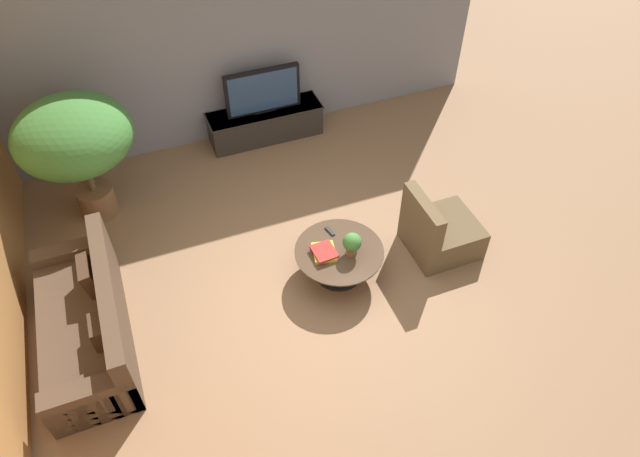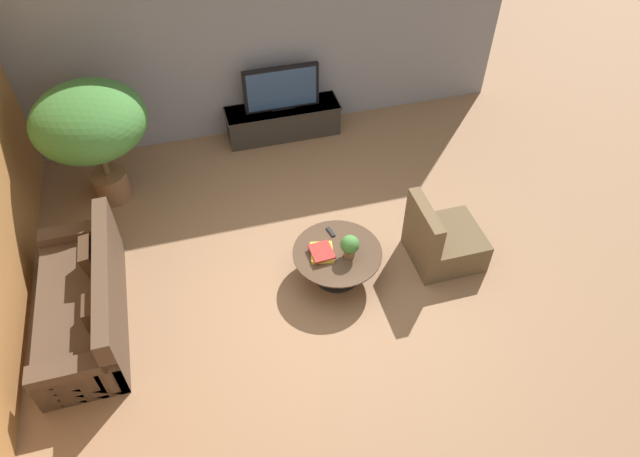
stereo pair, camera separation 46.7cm
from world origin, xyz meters
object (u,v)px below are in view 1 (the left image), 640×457
object	(u,v)px
television	(263,91)
potted_plant_tabletop	(352,243)
couch_by_wall	(88,323)
armchair_wicker	(439,232)
coffee_table	(339,257)
potted_palm_tall	(74,139)
media_console	(265,123)

from	to	relation	value
television	potted_plant_tabletop	bearing A→B (deg)	-88.08
television	couch_by_wall	distance (m)	3.96
couch_by_wall	armchair_wicker	world-z (taller)	armchair_wicker
armchair_wicker	television	bearing A→B (deg)	23.31
television	coffee_table	bearing A→B (deg)	-90.32
potted_plant_tabletop	television	bearing A→B (deg)	91.92
armchair_wicker	potted_palm_tall	size ratio (longest dim) A/B	0.52
coffee_table	armchair_wicker	world-z (taller)	armchair_wicker
armchair_wicker	potted_plant_tabletop	distance (m)	1.20
coffee_table	potted_plant_tabletop	xyz separation A→B (m)	(0.11, -0.08, 0.28)
television	potted_palm_tall	bearing A→B (deg)	-163.06
media_console	armchair_wicker	distance (m)	3.19
media_console	potted_palm_tall	distance (m)	2.78
television	potted_palm_tall	xyz separation A→B (m)	(-2.51, -0.76, 0.38)
television	potted_palm_tall	world-z (taller)	potted_palm_tall
television	armchair_wicker	size ratio (longest dim) A/B	1.27
couch_by_wall	armchair_wicker	size ratio (longest dim) A/B	2.37
coffee_table	potted_plant_tabletop	size ratio (longest dim) A/B	3.55
coffee_table	potted_plant_tabletop	world-z (taller)	potted_plant_tabletop
potted_plant_tabletop	coffee_table	bearing A→B (deg)	143.81
media_console	potted_palm_tall	world-z (taller)	potted_palm_tall
media_console	armchair_wicker	world-z (taller)	armchair_wicker
potted_palm_tall	potted_plant_tabletop	world-z (taller)	potted_palm_tall
potted_palm_tall	potted_plant_tabletop	xyz separation A→B (m)	(2.61, -2.19, -0.61)
media_console	coffee_table	size ratio (longest dim) A/B	1.65
television	armchair_wicker	xyz separation A→B (m)	(1.26, -2.93, -0.52)
television	potted_plant_tabletop	distance (m)	2.97
television	couch_by_wall	xyz separation A→B (m)	(-2.79, -2.77, -0.51)
media_console	couch_by_wall	world-z (taller)	couch_by_wall
couch_by_wall	potted_plant_tabletop	bearing A→B (deg)	86.22
television	coffee_table	world-z (taller)	television
armchair_wicker	potted_plant_tabletop	size ratio (longest dim) A/B	2.99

